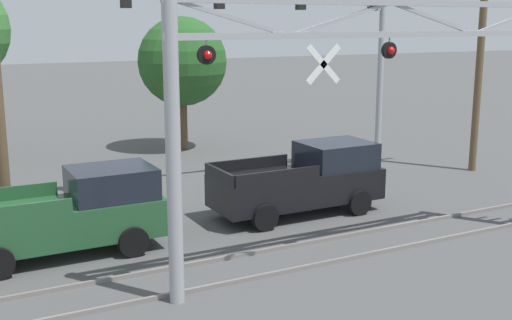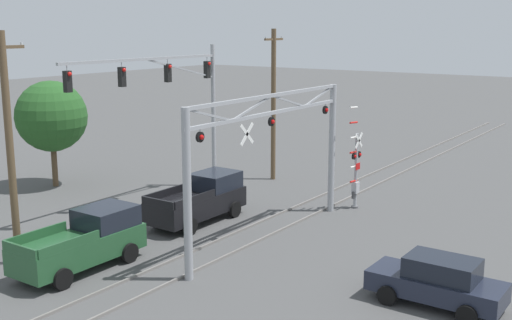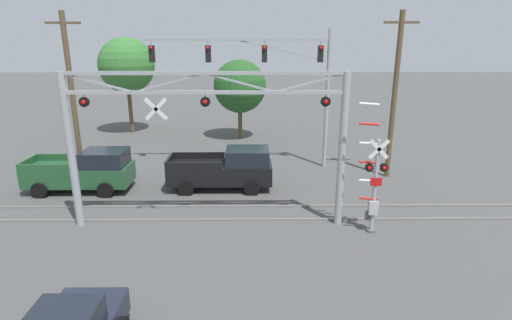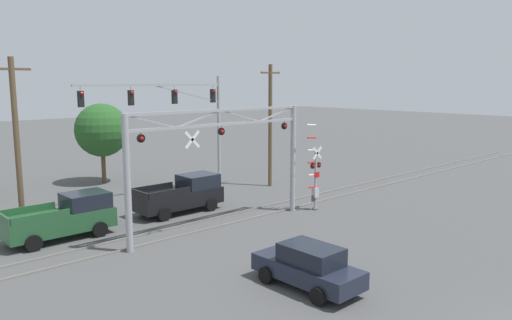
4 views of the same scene
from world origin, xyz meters
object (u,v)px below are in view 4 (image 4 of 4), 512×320
(traffic_signal_span, at_px, (186,112))
(pickup_truck_lead, at_px, (183,194))
(utility_pole_right, at_px, (270,124))
(utility_pole_left, at_px, (17,144))
(background_tree_far_left_verge, at_px, (102,130))
(sedan_waiting, at_px, (308,266))
(crossing_signal_mast, at_px, (315,179))
(pickup_truck_following, at_px, (65,217))
(crossing_gantry, at_px, (221,154))

(traffic_signal_span, xyz_separation_m, pickup_truck_lead, (-2.95, -3.73, -4.56))
(pickup_truck_lead, distance_m, utility_pole_right, 9.78)
(utility_pole_left, distance_m, background_tree_far_left_verge, 12.50)
(sedan_waiting, relative_size, utility_pole_right, 0.49)
(traffic_signal_span, distance_m, background_tree_far_left_verge, 7.96)
(crossing_signal_mast, distance_m, utility_pole_right, 7.86)
(traffic_signal_span, bearing_deg, utility_pole_right, -17.66)
(pickup_truck_following, xyz_separation_m, background_tree_far_left_verge, (7.53, 11.35, 2.97))
(crossing_signal_mast, relative_size, background_tree_far_left_verge, 0.86)
(pickup_truck_following, height_order, utility_pole_left, utility_pole_left)
(utility_pole_left, bearing_deg, background_tree_far_left_verge, 45.54)
(sedan_waiting, bearing_deg, traffic_signal_span, 70.14)
(crossing_signal_mast, height_order, traffic_signal_span, traffic_signal_span)
(crossing_signal_mast, bearing_deg, utility_pole_left, 153.41)
(crossing_gantry, height_order, pickup_truck_following, crossing_gantry)
(crossing_signal_mast, bearing_deg, background_tree_far_left_verge, 109.22)
(traffic_signal_span, xyz_separation_m, utility_pole_right, (6.00, -1.91, -1.04))
(crossing_gantry, xyz_separation_m, pickup_truck_lead, (0.44, 4.23, -2.93))
(utility_pole_left, bearing_deg, pickup_truck_lead, -14.81)
(pickup_truck_lead, relative_size, background_tree_far_left_verge, 0.87)
(sedan_waiting, distance_m, background_tree_far_left_verge, 23.87)
(pickup_truck_lead, distance_m, utility_pole_left, 9.29)
(background_tree_far_left_verge, bearing_deg, pickup_truck_following, -123.55)
(pickup_truck_following, xyz_separation_m, utility_pole_left, (-1.21, 2.44, 3.51))
(utility_pole_left, bearing_deg, traffic_signal_span, 7.72)
(pickup_truck_lead, distance_m, sedan_waiting, 12.65)
(traffic_signal_span, height_order, pickup_truck_lead, traffic_signal_span)
(crossing_signal_mast, height_order, utility_pole_right, utility_pole_right)
(crossing_gantry, relative_size, utility_pole_right, 1.25)
(traffic_signal_span, relative_size, sedan_waiting, 2.45)
(crossing_gantry, distance_m, sedan_waiting, 9.00)
(crossing_gantry, distance_m, traffic_signal_span, 8.80)
(crossing_signal_mast, distance_m, utility_pole_left, 16.27)
(pickup_truck_following, xyz_separation_m, sedan_waiting, (4.25, -12.07, -0.21))
(background_tree_far_left_verge, bearing_deg, crossing_gantry, -93.26)
(crossing_gantry, bearing_deg, utility_pole_right, 32.78)
(crossing_signal_mast, relative_size, sedan_waiting, 1.20)
(pickup_truck_following, distance_m, background_tree_far_left_verge, 13.95)
(traffic_signal_span, xyz_separation_m, pickup_truck_following, (-10.05, -3.97, -4.56))
(traffic_signal_span, distance_m, sedan_waiting, 17.71)
(sedan_waiting, bearing_deg, utility_pole_right, 50.16)
(sedan_waiting, bearing_deg, background_tree_far_left_verge, 82.03)
(pickup_truck_lead, relative_size, utility_pole_right, 0.59)
(crossing_gantry, xyz_separation_m, traffic_signal_span, (3.39, 7.95, 1.63))
(crossing_gantry, xyz_separation_m, utility_pole_right, (9.39, 6.05, 0.59))
(sedan_waiting, bearing_deg, pickup_truck_following, 109.40)
(crossing_signal_mast, bearing_deg, traffic_signal_span, 109.55)
(crossing_signal_mast, xyz_separation_m, pickup_truck_following, (-13.14, 4.74, -0.87))
(utility_pole_right, bearing_deg, utility_pole_left, 178.73)
(pickup_truck_following, bearing_deg, utility_pole_right, 7.33)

